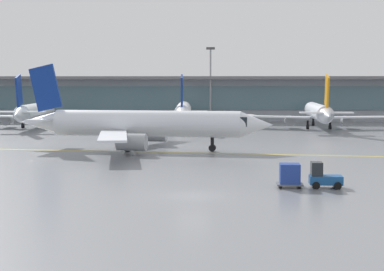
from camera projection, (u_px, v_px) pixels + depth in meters
name	position (u px, v px, depth m)	size (l,w,h in m)	color
ground_plane	(193.00, 196.00, 47.16)	(400.00, 400.00, 0.00)	slate
taxiway_centreline_stripe	(145.00, 152.00, 76.38)	(110.00, 0.36, 0.01)	yellow
terminal_concourse	(216.00, 98.00, 138.48)	(174.13, 11.00, 9.60)	#8C939E
gate_airplane_1	(35.00, 112.00, 116.42)	(27.24, 29.39, 9.73)	white
gate_airplane_2	(183.00, 111.00, 117.70)	(27.29, 29.38, 9.73)	white
gate_airplane_3	(318.00, 113.00, 113.65)	(27.32, 29.33, 9.73)	silver
taxiing_regional_jet	(144.00, 124.00, 78.16)	(32.53, 30.06, 10.77)	silver
baggage_tug	(323.00, 177.00, 50.62)	(2.62, 1.65, 2.10)	#194C8C
cargo_dolly_lead	(290.00, 175.00, 50.80)	(2.12, 1.63, 1.94)	#595B60
apron_light_mast_1	(210.00, 81.00, 132.08)	(1.80, 0.36, 15.64)	gray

